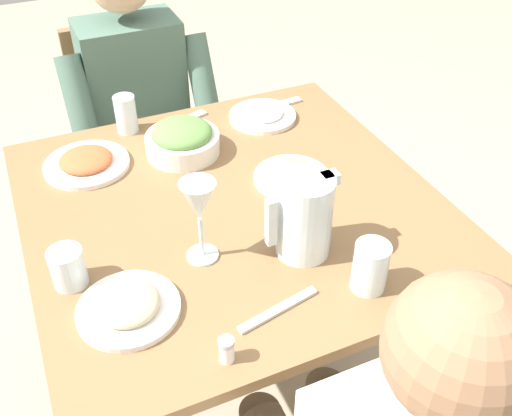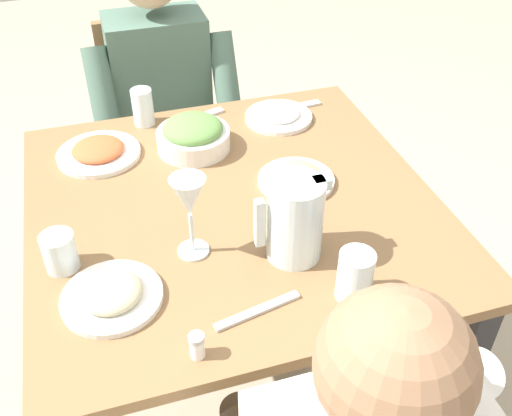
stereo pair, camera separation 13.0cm
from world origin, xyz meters
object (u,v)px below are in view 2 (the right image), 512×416
chair_near (161,124)px  plate_beans (111,294)px  water_pitcher (295,219)px  water_glass_near_right (143,107)px  dining_table (234,236)px  water_glass_near_left (355,276)px  salad_bowl (193,135)px  plate_rice_curry (98,151)px  water_glass_far_right (60,252)px  diner_near (167,116)px  salt_shaker (197,345)px  wine_glass (189,201)px  plate_fries (296,177)px  plate_yoghurt (279,115)px

chair_near → plate_beans: (0.26, 1.11, 0.28)m
water_pitcher → water_glass_near_right: 0.69m
dining_table → water_pitcher: bearing=109.4°
water_pitcher → water_glass_near_left: size_ratio=1.73×
salad_bowl → plate_beans: size_ratio=0.98×
plate_beans → plate_rice_curry: bearing=-92.5°
chair_near → water_glass_far_right: bearing=70.2°
diner_near → plate_beans: bearing=73.6°
water_glass_near_right → salt_shaker: (0.03, 0.86, -0.03)m
water_pitcher → water_glass_near_left: bearing=115.3°
salad_bowl → salt_shaker: bearing=78.2°
salad_bowl → water_glass_near_left: (-0.19, 0.63, 0.01)m
chair_near → water_glass_far_right: (0.35, 0.98, 0.30)m
plate_beans → wine_glass: bearing=-153.7°
diner_near → plate_fries: (-0.23, 0.63, 0.13)m
plate_yoghurt → plate_rice_curry: bearing=4.8°
chair_near → water_glass_near_left: size_ratio=7.93×
plate_rice_curry → salt_shaker: size_ratio=4.12×
chair_near → plate_beans: 1.17m
chair_near → water_glass_far_right: 1.08m
plate_fries → water_glass_near_right: 0.52m
plate_beans → water_glass_far_right: bearing=-55.0°
water_glass_far_right → salt_shaker: bearing=125.7°
chair_near → plate_rice_curry: bearing=66.9°
dining_table → water_glass_far_right: bearing=15.9°
salad_bowl → water_glass_near_left: 0.66m
water_pitcher → salt_shaker: water_pitcher is taller
salt_shaker → chair_near: bearing=-95.8°
plate_beans → salt_shaker: bearing=126.3°
diner_near → salt_shaker: size_ratio=21.59×
wine_glass → chair_near: bearing=-94.4°
dining_table → plate_fries: size_ratio=5.03×
plate_rice_curry → water_glass_far_right: size_ratio=2.59×
water_pitcher → plate_fries: 0.27m
salad_bowl → water_glass_far_right: bearing=45.7°
water_glass_near_right → plate_fries: bearing=128.3°
plate_beans → water_pitcher: bearing=-176.6°
dining_table → water_pitcher: water_pitcher is taller
water_glass_near_right → diner_near: bearing=-113.1°
water_pitcher → diner_near: bearing=-81.7°
plate_yoghurt → plate_rice_curry: plate_rice_curry is taller
water_pitcher → plate_rice_curry: (0.37, -0.52, -0.08)m
diner_near → water_pitcher: diner_near is taller
diner_near → salt_shaker: 1.10m
wine_glass → plate_rice_curry: bearing=-70.0°
plate_rice_curry → plate_fries: size_ratio=1.15×
diner_near → plate_rice_curry: diner_near is taller
plate_fries → water_glass_far_right: water_glass_far_right is taller
plate_rice_curry → salt_shaker: bearing=98.7°
diner_near → salad_bowl: (-0.01, 0.40, 0.16)m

